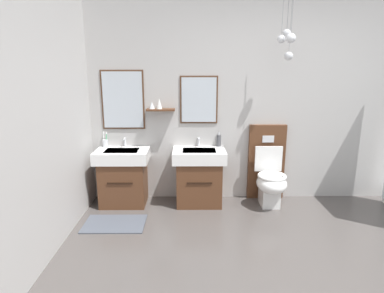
{
  "coord_description": "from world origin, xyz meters",
  "views": [
    {
      "loc": [
        -1.11,
        -2.16,
        1.72
      ],
      "look_at": [
        -1.08,
        1.72,
        0.77
      ],
      "focal_mm": 30.21,
      "sensor_mm": 36.0,
      "label": 1
    }
  ],
  "objects_px": {
    "toilet": "(269,175)",
    "toothbrush_cup": "(105,143)",
    "vanity_sink_right": "(199,175)",
    "soap_dispenser": "(219,140)",
    "vanity_sink_left": "(123,175)"
  },
  "relations": [
    {
      "from": "vanity_sink_left",
      "to": "toothbrush_cup",
      "type": "height_order",
      "value": "toothbrush_cup"
    },
    {
      "from": "vanity_sink_right",
      "to": "vanity_sink_left",
      "type": "bearing_deg",
      "value": 180.0
    },
    {
      "from": "vanity_sink_left",
      "to": "soap_dispenser",
      "type": "relative_size",
      "value": 3.82
    },
    {
      "from": "vanity_sink_left",
      "to": "soap_dispenser",
      "type": "height_order",
      "value": "soap_dispenser"
    },
    {
      "from": "toilet",
      "to": "toothbrush_cup",
      "type": "height_order",
      "value": "toilet"
    },
    {
      "from": "toothbrush_cup",
      "to": "vanity_sink_left",
      "type": "bearing_deg",
      "value": -33.62
    },
    {
      "from": "vanity_sink_right",
      "to": "toothbrush_cup",
      "type": "relative_size",
      "value": 3.55
    },
    {
      "from": "vanity_sink_left",
      "to": "toilet",
      "type": "relative_size",
      "value": 0.72
    },
    {
      "from": "vanity_sink_left",
      "to": "toilet",
      "type": "height_order",
      "value": "toilet"
    },
    {
      "from": "vanity_sink_left",
      "to": "soap_dispenser",
      "type": "distance_m",
      "value": 1.31
    },
    {
      "from": "vanity_sink_right",
      "to": "soap_dispenser",
      "type": "xyz_separation_m",
      "value": [
        0.26,
        0.18,
        0.42
      ]
    },
    {
      "from": "soap_dispenser",
      "to": "vanity_sink_right",
      "type": "bearing_deg",
      "value": -145.9
    },
    {
      "from": "toilet",
      "to": "soap_dispenser",
      "type": "relative_size",
      "value": 5.34
    },
    {
      "from": "vanity_sink_left",
      "to": "toothbrush_cup",
      "type": "bearing_deg",
      "value": 146.38
    },
    {
      "from": "vanity_sink_left",
      "to": "toothbrush_cup",
      "type": "distance_m",
      "value": 0.49
    }
  ]
}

